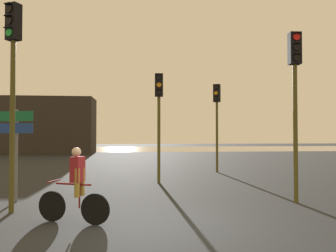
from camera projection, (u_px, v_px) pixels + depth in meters
The scene contains 9 objects.
ground_plane at pixel (167, 228), 6.63m from camera, with size 120.00×120.00×0.00m, color black.
water_strip at pixel (142, 149), 43.22m from camera, with size 80.00×16.00×0.01m, color gray.
distant_building at pixel (41, 126), 32.38m from camera, with size 10.40×4.00×5.54m, color #2D2823.
traffic_light_far_right at pixel (217, 111), 16.52m from camera, with size 0.40×0.42×4.44m.
traffic_light_center at pixel (159, 107), 12.85m from camera, with size 0.33×0.35×4.29m.
traffic_light_near_left at pixel (13, 69), 7.98m from camera, with size 0.40×0.42×5.10m.
traffic_light_near_right at pixel (295, 85), 9.16m from camera, with size 0.33×0.35×4.76m.
direction_sign_post at pixel (16, 138), 9.20m from camera, with size 1.06×0.36×2.60m.
cyclist at pixel (76, 185), 6.98m from camera, with size 1.60×0.73×1.62m.
Camera 1 is at (-0.61, -6.66, 1.89)m, focal length 35.00 mm.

